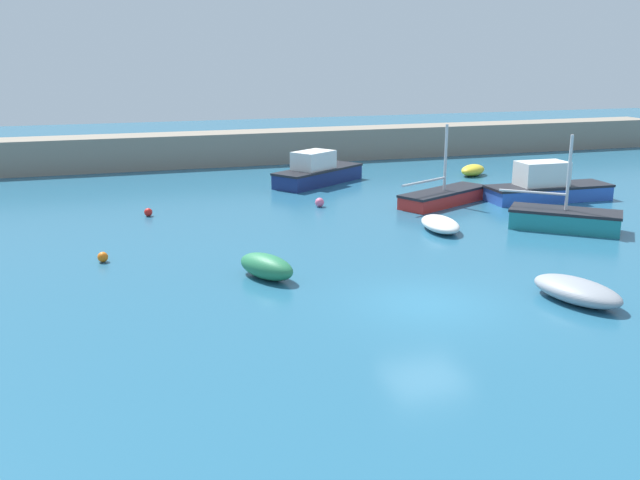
{
  "coord_description": "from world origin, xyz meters",
  "views": [
    {
      "loc": [
        -9.22,
        -18.16,
        7.34
      ],
      "look_at": [
        -1.37,
        6.24,
        0.51
      ],
      "focal_mm": 40.0,
      "sensor_mm": 36.0,
      "label": 1
    }
  ],
  "objects": [
    {
      "name": "fishing_dinghy_green",
      "position": [
        12.71,
        19.72,
        0.34
      ],
      "size": [
        2.36,
        2.15,
        0.67
      ],
      "rotation": [
        0.0,
        0.0,
        3.76
      ],
      "color": "yellow",
      "rests_on": "ground_plane"
    },
    {
      "name": "mooring_buoy_orange",
      "position": [
        -9.14,
        7.53,
        0.19
      ],
      "size": [
        0.38,
        0.38,
        0.38
      ],
      "primitive_type": "sphere",
      "color": "orange",
      "rests_on": "ground_plane"
    },
    {
      "name": "harbor_breakwater",
      "position": [
        0.0,
        28.83,
        1.06
      ],
      "size": [
        65.57,
        2.76,
        2.12
      ],
      "primitive_type": "cube",
      "color": "gray",
      "rests_on": "ground_plane"
    },
    {
      "name": "ground_plane",
      "position": [
        0.0,
        0.0,
        -0.1
      ],
      "size": [
        120.0,
        120.0,
        0.2
      ],
      "primitive_type": "cube",
      "color": "#235B7A"
    },
    {
      "name": "mooring_buoy_red",
      "position": [
        -6.97,
        14.53,
        0.19
      ],
      "size": [
        0.37,
        0.37,
        0.37
      ],
      "primitive_type": "sphere",
      "color": "red",
      "rests_on": "ground_plane"
    },
    {
      "name": "sailboat_short_mast",
      "position": [
        7.15,
        12.79,
        0.38
      ],
      "size": [
        5.71,
        3.8,
        3.92
      ],
      "rotation": [
        0.0,
        0.0,
        0.46
      ],
      "color": "red",
      "rests_on": "ground_plane"
    },
    {
      "name": "motorboat_grey_hull",
      "position": [
        2.85,
        19.91,
        0.71
      ],
      "size": [
        6.07,
        4.92,
        1.91
      ],
      "rotation": [
        0.0,
        0.0,
        0.59
      ],
      "color": "navy",
      "rests_on": "ground_plane"
    },
    {
      "name": "rowboat_white_midwater",
      "position": [
        4.37,
        -1.19,
        0.35
      ],
      "size": [
        2.22,
        3.29,
        0.69
      ],
      "rotation": [
        0.0,
        0.0,
        1.83
      ],
      "color": "gray",
      "rests_on": "ground_plane"
    },
    {
      "name": "motorboat_with_cabin",
      "position": [
        12.48,
        12.01,
        0.7
      ],
      "size": [
        6.49,
        2.13,
        1.99
      ],
      "rotation": [
        0.0,
        0.0,
        6.25
      ],
      "color": "#2D56B7",
      "rests_on": "ground_plane"
    },
    {
      "name": "sailboat_twin_hulled",
      "position": [
        9.6,
        6.56,
        0.45
      ],
      "size": [
        4.55,
        4.24,
        4.01
      ],
      "rotation": [
        0.0,
        0.0,
        5.58
      ],
      "color": "teal",
      "rests_on": "ground_plane"
    },
    {
      "name": "open_tender_yellow",
      "position": [
        4.5,
        7.98,
        0.29
      ],
      "size": [
        1.71,
        2.87,
        0.58
      ],
      "rotation": [
        0.0,
        0.0,
        4.59
      ],
      "color": "white",
      "rests_on": "ground_plane"
    },
    {
      "name": "mooring_buoy_pink",
      "position": [
        1.12,
        14.05,
        0.22
      ],
      "size": [
        0.44,
        0.44,
        0.44
      ],
      "primitive_type": "sphere",
      "color": "#EA668C",
      "rests_on": "ground_plane"
    },
    {
      "name": "dinghy_near_pier",
      "position": [
        -4.0,
        3.9,
        0.41
      ],
      "size": [
        2.0,
        2.6,
        0.82
      ],
      "rotation": [
        0.0,
        0.0,
        2.04
      ],
      "color": "#287A4C",
      "rests_on": "ground_plane"
    }
  ]
}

